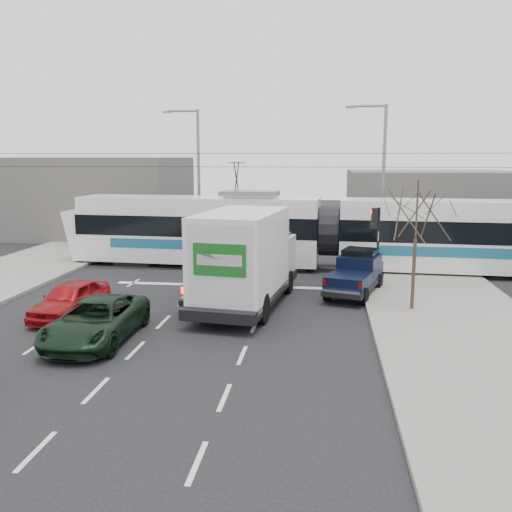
# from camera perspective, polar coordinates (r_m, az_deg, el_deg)

# --- Properties ---
(ground) EXTENTS (120.00, 120.00, 0.00)m
(ground) POSITION_cam_1_polar(r_m,az_deg,el_deg) (19.98, -5.02, -7.13)
(ground) COLOR black
(ground) RESTS_ON ground
(sidewalk_right) EXTENTS (6.00, 60.00, 0.15)m
(sidewalk_right) POSITION_cam_1_polar(r_m,az_deg,el_deg) (20.15, 21.11, -7.44)
(sidewalk_right) COLOR gray
(sidewalk_right) RESTS_ON ground
(rails) EXTENTS (60.00, 1.60, 0.03)m
(rails) POSITION_cam_1_polar(r_m,az_deg,el_deg) (29.53, -0.95, -1.35)
(rails) COLOR #33302D
(rails) RESTS_ON ground
(building_left) EXTENTS (14.00, 10.00, 6.00)m
(building_left) POSITION_cam_1_polar(r_m,az_deg,el_deg) (44.57, -16.90, 6.03)
(building_left) COLOR #65605C
(building_left) RESTS_ON ground
(building_right) EXTENTS (12.00, 10.00, 5.00)m
(building_right) POSITION_cam_1_polar(r_m,az_deg,el_deg) (43.49, 17.69, 5.23)
(building_right) COLOR #65605C
(building_right) RESTS_ON ground
(bare_tree) EXTENTS (2.40, 2.40, 5.00)m
(bare_tree) POSITION_cam_1_polar(r_m,az_deg,el_deg) (21.53, 16.55, 4.06)
(bare_tree) COLOR #47382B
(bare_tree) RESTS_ON ground
(traffic_signal) EXTENTS (0.44, 0.44, 3.60)m
(traffic_signal) POSITION_cam_1_polar(r_m,az_deg,el_deg) (25.44, 12.49, 2.76)
(traffic_signal) COLOR black
(traffic_signal) RESTS_ON ground
(street_lamp_near) EXTENTS (2.38, 0.25, 9.00)m
(street_lamp_near) POSITION_cam_1_polar(r_m,az_deg,el_deg) (32.80, 12.95, 8.54)
(street_lamp_near) COLOR slate
(street_lamp_near) RESTS_ON ground
(street_lamp_far) EXTENTS (2.38, 0.25, 9.00)m
(street_lamp_far) POSITION_cam_1_polar(r_m,az_deg,el_deg) (35.61, -6.36, 8.85)
(street_lamp_far) COLOR slate
(street_lamp_far) RESTS_ON ground
(catenary) EXTENTS (60.00, 0.20, 7.00)m
(catenary) POSITION_cam_1_polar(r_m,az_deg,el_deg) (28.99, -0.97, 6.16)
(catenary) COLOR black
(catenary) RESTS_ON ground
(tram) EXTENTS (28.07, 4.31, 5.71)m
(tram) POSITION_cam_1_polar(r_m,az_deg,el_deg) (29.35, 7.62, 2.48)
(tram) COLOR white
(tram) RESTS_ON ground
(silver_pickup) EXTENTS (2.06, 5.57, 2.01)m
(silver_pickup) POSITION_cam_1_polar(r_m,az_deg,el_deg) (23.42, -3.87, -1.98)
(silver_pickup) COLOR black
(silver_pickup) RESTS_ON ground
(box_truck) EXTENTS (3.70, 8.15, 3.93)m
(box_truck) POSITION_cam_1_polar(r_m,az_deg,el_deg) (21.74, -1.05, -0.38)
(box_truck) COLOR black
(box_truck) RESTS_ON ground
(navy_pickup) EXTENTS (2.93, 4.86, 1.93)m
(navy_pickup) POSITION_cam_1_polar(r_m,az_deg,el_deg) (24.42, 10.52, -1.74)
(navy_pickup) COLOR black
(navy_pickup) RESTS_ON ground
(green_car) EXTENTS (2.36, 5.04, 1.39)m
(green_car) POSITION_cam_1_polar(r_m,az_deg,el_deg) (18.73, -16.46, -6.50)
(green_car) COLOR black
(green_car) RESTS_ON ground
(red_car) EXTENTS (1.97, 4.16, 1.38)m
(red_car) POSITION_cam_1_polar(r_m,az_deg,el_deg) (21.75, -18.95, -4.33)
(red_car) COLOR #9C0E13
(red_car) RESTS_ON ground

